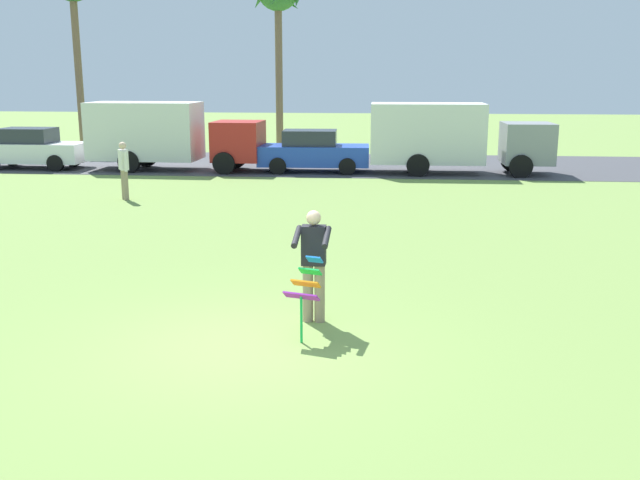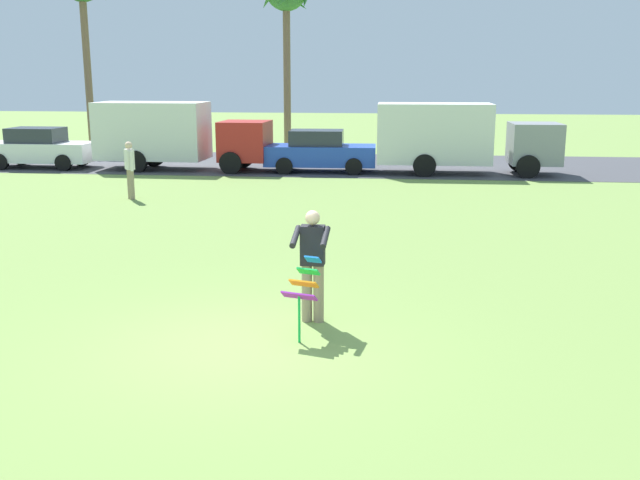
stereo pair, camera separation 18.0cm
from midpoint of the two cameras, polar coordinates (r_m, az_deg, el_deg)
name	(u,v)px [view 2 (the right image)]	position (r m, az deg, el deg)	size (l,w,h in m)	color
ground_plane	(240,346)	(10.25, -5.80, -8.29)	(120.00, 120.00, 0.00)	olive
road_strip	(348,164)	(30.23, 2.36, 5.98)	(120.00, 8.00, 0.01)	#424247
person_kite_flyer	(313,262)	(10.86, -0.12, -1.72)	(0.54, 0.66, 1.73)	gray
kite_held	(304,286)	(10.21, -0.77, -3.68)	(0.53, 0.71, 1.16)	blue
parked_car_white	(40,148)	(31.13, -21.06, 6.75)	(4.21, 1.85, 1.60)	white
parked_truck_red_cab	(173,134)	(28.97, -11.34, 8.23)	(6.75, 2.25, 2.62)	#B2231E
parked_car_blue	(320,152)	(27.85, 0.15, 6.97)	(4.26, 1.95, 1.60)	#2347B7
parked_truck_grey_van	(456,136)	(27.71, 10.88, 8.04)	(6.72, 2.17, 2.62)	gray
person_walker_near	(130,168)	(22.44, -14.55, 5.50)	(0.39, 0.48, 1.73)	gray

